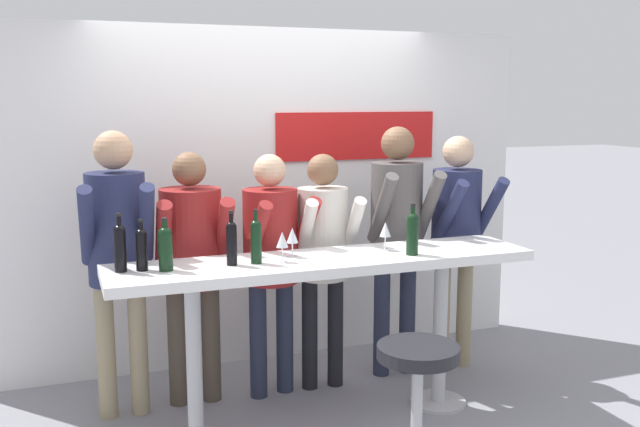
{
  "coord_description": "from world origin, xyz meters",
  "views": [
    {
      "loc": [
        -1.46,
        -3.84,
        1.98
      ],
      "look_at": [
        0.0,
        0.08,
        1.29
      ],
      "focal_mm": 40.0,
      "sensor_mm": 36.0,
      "label": 1
    }
  ],
  "objects_px": {
    "wine_bottle_1": "(141,247)",
    "wine_bottle_2": "(256,239)",
    "person_far_left": "(117,242)",
    "person_center_right": "(397,223)",
    "person_right": "(457,226)",
    "wine_bottle_0": "(412,231)",
    "wine_glass_1": "(282,241)",
    "person_center": "(323,245)",
    "wine_bottle_5": "(232,241)",
    "wine_bottle_3": "(120,246)",
    "tasting_table": "(325,284)",
    "wine_glass_0": "(292,236)",
    "wine_bottle_4": "(165,246)",
    "person_left": "(192,252)",
    "bar_stool": "(417,391)",
    "person_center_left": "(271,249)",
    "wine_glass_2": "(385,230)"
  },
  "relations": [
    {
      "from": "wine_bottle_4",
      "to": "wine_glass_0",
      "type": "height_order",
      "value": "wine_bottle_4"
    },
    {
      "from": "bar_stool",
      "to": "person_center_left",
      "type": "bearing_deg",
      "value": 106.37
    },
    {
      "from": "wine_glass_1",
      "to": "wine_bottle_2",
      "type": "bearing_deg",
      "value": 172.11
    },
    {
      "from": "person_right",
      "to": "wine_glass_2",
      "type": "distance_m",
      "value": 0.93
    },
    {
      "from": "person_left",
      "to": "wine_bottle_3",
      "type": "distance_m",
      "value": 0.73
    },
    {
      "from": "bar_stool",
      "to": "person_right",
      "type": "height_order",
      "value": "person_right"
    },
    {
      "from": "wine_glass_0",
      "to": "wine_bottle_1",
      "type": "bearing_deg",
      "value": -178.27
    },
    {
      "from": "person_center",
      "to": "wine_bottle_5",
      "type": "xyz_separation_m",
      "value": [
        -0.74,
        -0.52,
        0.18
      ]
    },
    {
      "from": "person_center_right",
      "to": "wine_glass_0",
      "type": "xyz_separation_m",
      "value": [
        -0.93,
        -0.49,
        0.06
      ]
    },
    {
      "from": "tasting_table",
      "to": "wine_bottle_1",
      "type": "height_order",
      "value": "wine_bottle_1"
    },
    {
      "from": "person_right",
      "to": "wine_bottle_4",
      "type": "relative_size",
      "value": 5.86
    },
    {
      "from": "person_far_left",
      "to": "wine_bottle_0",
      "type": "relative_size",
      "value": 5.73
    },
    {
      "from": "tasting_table",
      "to": "wine_glass_0",
      "type": "relative_size",
      "value": 14.4
    },
    {
      "from": "bar_stool",
      "to": "wine_bottle_1",
      "type": "height_order",
      "value": "wine_bottle_1"
    },
    {
      "from": "wine_bottle_4",
      "to": "wine_glass_0",
      "type": "relative_size",
      "value": 1.65
    },
    {
      "from": "person_far_left",
      "to": "person_center_left",
      "type": "bearing_deg",
      "value": 2.42
    },
    {
      "from": "person_center_right",
      "to": "wine_bottle_3",
      "type": "bearing_deg",
      "value": -161.51
    },
    {
      "from": "tasting_table",
      "to": "wine_bottle_5",
      "type": "distance_m",
      "value": 0.64
    },
    {
      "from": "person_right",
      "to": "wine_bottle_5",
      "type": "bearing_deg",
      "value": -166.15
    },
    {
      "from": "person_right",
      "to": "wine_bottle_0",
      "type": "height_order",
      "value": "person_right"
    },
    {
      "from": "wine_bottle_1",
      "to": "wine_bottle_0",
      "type": "bearing_deg",
      "value": -5.91
    },
    {
      "from": "wine_bottle_2",
      "to": "wine_bottle_4",
      "type": "xyz_separation_m",
      "value": [
        -0.51,
        0.01,
        -0.0
      ]
    },
    {
      "from": "bar_stool",
      "to": "person_center",
      "type": "bearing_deg",
      "value": 91.12
    },
    {
      "from": "person_center_right",
      "to": "wine_bottle_5",
      "type": "height_order",
      "value": "person_center_right"
    },
    {
      "from": "wine_bottle_0",
      "to": "wine_glass_1",
      "type": "xyz_separation_m",
      "value": [
        -0.79,
        0.09,
        -0.02
      ]
    },
    {
      "from": "wine_bottle_1",
      "to": "wine_glass_1",
      "type": "xyz_separation_m",
      "value": [
        0.78,
        -0.07,
        -0.0
      ]
    },
    {
      "from": "person_right",
      "to": "wine_bottle_4",
      "type": "bearing_deg",
      "value": -169.0
    },
    {
      "from": "person_center_left",
      "to": "person_center",
      "type": "relative_size",
      "value": 1.01
    },
    {
      "from": "tasting_table",
      "to": "wine_bottle_0",
      "type": "xyz_separation_m",
      "value": [
        0.52,
        -0.11,
        0.3
      ]
    },
    {
      "from": "wine_bottle_3",
      "to": "tasting_table",
      "type": "bearing_deg",
      "value": -2.89
    },
    {
      "from": "wine_bottle_5",
      "to": "wine_bottle_4",
      "type": "bearing_deg",
      "value": 179.37
    },
    {
      "from": "wine_bottle_1",
      "to": "person_right",
      "type": "bearing_deg",
      "value": 12.03
    },
    {
      "from": "person_center_left",
      "to": "wine_glass_0",
      "type": "relative_size",
      "value": 9.13
    },
    {
      "from": "person_far_left",
      "to": "person_center_left",
      "type": "distance_m",
      "value": 0.97
    },
    {
      "from": "wine_bottle_3",
      "to": "person_far_left",
      "type": "bearing_deg",
      "value": 87.3
    },
    {
      "from": "wine_bottle_0",
      "to": "wine_glass_0",
      "type": "relative_size",
      "value": 1.76
    },
    {
      "from": "wine_bottle_3",
      "to": "wine_bottle_5",
      "type": "xyz_separation_m",
      "value": [
        0.6,
        -0.06,
        -0.01
      ]
    },
    {
      "from": "wine_bottle_2",
      "to": "wine_glass_2",
      "type": "height_order",
      "value": "wine_bottle_2"
    },
    {
      "from": "bar_stool",
      "to": "wine_bottle_3",
      "type": "bearing_deg",
      "value": 148.42
    },
    {
      "from": "wine_bottle_3",
      "to": "bar_stool",
      "type": "bearing_deg",
      "value": -31.58
    },
    {
      "from": "person_left",
      "to": "person_right",
      "type": "xyz_separation_m",
      "value": [
        1.9,
        -0.05,
        0.05
      ]
    },
    {
      "from": "wine_bottle_1",
      "to": "wine_bottle_2",
      "type": "relative_size",
      "value": 0.91
    },
    {
      "from": "wine_bottle_1",
      "to": "wine_glass_0",
      "type": "relative_size",
      "value": 1.61
    },
    {
      "from": "person_center_right",
      "to": "wine_glass_2",
      "type": "height_order",
      "value": "person_center_right"
    },
    {
      "from": "person_left",
      "to": "person_center",
      "type": "distance_m",
      "value": 0.87
    },
    {
      "from": "person_center_right",
      "to": "wine_bottle_4",
      "type": "height_order",
      "value": "person_center_right"
    },
    {
      "from": "person_center",
      "to": "wine_bottle_0",
      "type": "height_order",
      "value": "person_center"
    },
    {
      "from": "person_far_left",
      "to": "person_center_right",
      "type": "bearing_deg",
      "value": 3.97
    },
    {
      "from": "wine_glass_0",
      "to": "person_center_right",
      "type": "bearing_deg",
      "value": 27.95
    },
    {
      "from": "person_center_right",
      "to": "wine_bottle_4",
      "type": "relative_size",
      "value": 6.1
    }
  ]
}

